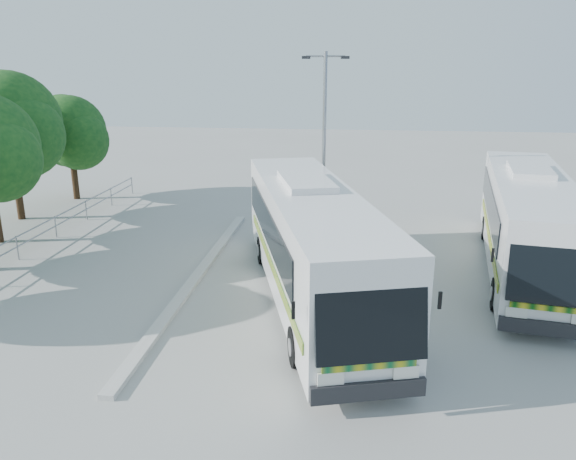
# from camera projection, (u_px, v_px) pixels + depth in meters

# --- Properties ---
(ground) EXTENTS (100.00, 100.00, 0.00)m
(ground) POSITION_uv_depth(u_px,v_px,m) (249.00, 302.00, 18.67)
(ground) COLOR #989894
(ground) RESTS_ON ground
(kerb_divider) EXTENTS (0.40, 16.00, 0.15)m
(kerb_divider) POSITION_uv_depth(u_px,v_px,m) (198.00, 275.00, 20.81)
(kerb_divider) COLOR #B2B2AD
(kerb_divider) RESTS_ON ground
(railing) EXTENTS (0.06, 22.00, 1.00)m
(railing) POSITION_uv_depth(u_px,v_px,m) (30.00, 235.00, 23.40)
(railing) COLOR gray
(railing) RESTS_ON ground
(tree_far_d) EXTENTS (5.62, 5.30, 7.33)m
(tree_far_d) POSITION_uv_depth(u_px,v_px,m) (10.00, 123.00, 27.16)
(tree_far_d) COLOR #382314
(tree_far_d) RESTS_ON ground
(tree_far_e) EXTENTS (4.54, 4.28, 5.92)m
(tree_far_e) POSITION_uv_depth(u_px,v_px,m) (71.00, 132.00, 31.63)
(tree_far_e) COLOR #382314
(tree_far_e) RESTS_ON ground
(coach_main) EXTENTS (6.17, 13.55, 3.70)m
(coach_main) POSITION_uv_depth(u_px,v_px,m) (312.00, 241.00, 18.36)
(coach_main) COLOR silver
(coach_main) RESTS_ON ground
(coach_adjacent) EXTENTS (4.69, 13.20, 3.59)m
(coach_adjacent) POSITION_uv_depth(u_px,v_px,m) (528.00, 220.00, 21.00)
(coach_adjacent) COLOR silver
(coach_adjacent) RESTS_ON ground
(lamppost) EXTENTS (1.98, 0.41, 8.10)m
(lamppost) POSITION_uv_depth(u_px,v_px,m) (324.00, 139.00, 24.19)
(lamppost) COLOR gray
(lamppost) RESTS_ON ground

